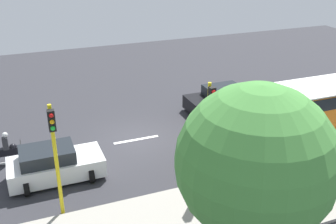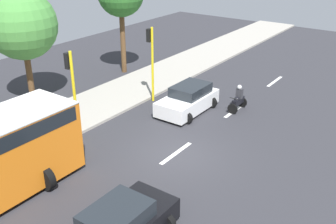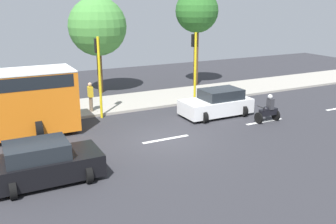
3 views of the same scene
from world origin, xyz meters
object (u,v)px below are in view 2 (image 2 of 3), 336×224
object	(u,v)px
pedestrian_near_signal	(58,116)
traffic_light_corner	(151,54)
traffic_light_midblock	(72,83)
motorcycle	(238,100)
car_white	(188,100)
street_tree_south	(22,25)

from	to	relation	value
pedestrian_near_signal	traffic_light_corner	distance (m)	6.69
pedestrian_near_signal	traffic_light_midblock	xyz separation A→B (m)	(-1.00, -0.28, 1.87)
traffic_light_midblock	pedestrian_near_signal	bearing A→B (deg)	15.47
motorcycle	traffic_light_midblock	bearing A→B (deg)	57.66
motorcycle	car_white	bearing A→B (deg)	38.28
traffic_light_corner	street_tree_south	xyz separation A→B (m)	(5.89, 4.25, 1.69)
traffic_light_midblock	car_white	bearing A→B (deg)	-113.99
car_white	pedestrian_near_signal	size ratio (longest dim) A/B	2.37
motorcycle	street_tree_south	size ratio (longest dim) A/B	0.23
traffic_light_midblock	street_tree_south	size ratio (longest dim) A/B	0.68
motorcycle	street_tree_south	bearing A→B (deg)	28.86
motorcycle	traffic_light_midblock	world-z (taller)	traffic_light_midblock
traffic_light_midblock	street_tree_south	bearing A→B (deg)	-17.18
motorcycle	traffic_light_corner	distance (m)	5.70
pedestrian_near_signal	traffic_light_midblock	size ratio (longest dim) A/B	0.38
traffic_light_midblock	traffic_light_corner	bearing A→B (deg)	-90.00
pedestrian_near_signal	traffic_light_midblock	distance (m)	2.14
car_white	pedestrian_near_signal	distance (m)	7.28
motorcycle	street_tree_south	world-z (taller)	street_tree_south
pedestrian_near_signal	street_tree_south	world-z (taller)	street_tree_south
traffic_light_corner	traffic_light_midblock	size ratio (longest dim) A/B	1.00
motorcycle	traffic_light_corner	world-z (taller)	traffic_light_corner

